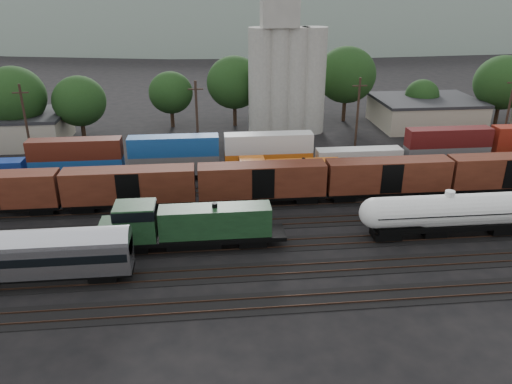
{
  "coord_description": "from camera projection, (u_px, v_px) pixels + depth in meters",
  "views": [
    {
      "loc": [
        -10.79,
        -49.54,
        24.86
      ],
      "look_at": [
        -5.43,
        2.0,
        3.0
      ],
      "focal_mm": 35.0,
      "sensor_mm": 36.0,
      "label": 1
    }
  ],
  "objects": [
    {
      "name": "distant_hills",
      "position": [
        260.0,
        63.0,
        304.63
      ],
      "size": [
        860.0,
        286.0,
        130.0
      ],
      "color": "#59665B",
      "rests_on": "ground"
    },
    {
      "name": "green_locomotive",
      "position": [
        183.0,
        225.0,
        49.16
      ],
      "size": [
        18.36,
        3.24,
        4.86
      ],
      "color": "black",
      "rests_on": "ground"
    },
    {
      "name": "tank_car_b",
      "position": [
        484.0,
        214.0,
        52.26
      ],
      "size": [
        15.62,
        2.8,
        4.09
      ],
      "color": "white",
      "rests_on": "ground"
    },
    {
      "name": "ground",
      "position": [
        306.0,
        221.0,
        56.09
      ],
      "size": [
        600.0,
        600.0,
        0.0
      ],
      "primitive_type": "plane",
      "color": "black"
    },
    {
      "name": "grain_silo",
      "position": [
        286.0,
        68.0,
        85.02
      ],
      "size": [
        13.4,
        5.0,
        29.0
      ],
      "color": "#9A988D",
      "rests_on": "ground"
    },
    {
      "name": "container_wall",
      "position": [
        170.0,
        159.0,
        67.25
      ],
      "size": [
        165.15,
        2.6,
        5.8
      ],
      "color": "black",
      "rests_on": "ground"
    },
    {
      "name": "industrial_sheds",
      "position": [
        304.0,
        119.0,
        88.03
      ],
      "size": [
        119.38,
        17.26,
        5.1
      ],
      "color": "#9E937F",
      "rests_on": "ground"
    },
    {
      "name": "boxcar_string",
      "position": [
        262.0,
        181.0,
        59.04
      ],
      "size": [
        138.2,
        2.9,
        4.2
      ],
      "color": "black",
      "rests_on": "ground"
    },
    {
      "name": "tree_band",
      "position": [
        299.0,
        87.0,
        88.81
      ],
      "size": [
        162.57,
        20.08,
        14.29
      ],
      "color": "black",
      "rests_on": "ground"
    },
    {
      "name": "utility_poles",
      "position": [
        278.0,
        118.0,
        73.84
      ],
      "size": [
        122.2,
        0.36,
        12.0
      ],
      "color": "black",
      "rests_on": "ground"
    },
    {
      "name": "tracks",
      "position": [
        306.0,
        221.0,
        56.07
      ],
      "size": [
        180.0,
        33.2,
        0.2
      ],
      "color": "black",
      "rests_on": "ground"
    },
    {
      "name": "passenger_coach",
      "position": [
        0.0,
        255.0,
        42.96
      ],
      "size": [
        22.35,
        2.76,
        5.07
      ],
      "color": "silver",
      "rests_on": "ground"
    },
    {
      "name": "tank_car_a",
      "position": [
        447.0,
        212.0,
        51.7
      ],
      "size": [
        18.69,
        3.35,
        4.9
      ],
      "color": "white",
      "rests_on": "ground"
    },
    {
      "name": "orange_locomotive",
      "position": [
        282.0,
        172.0,
        64.26
      ],
      "size": [
        15.85,
        2.64,
        3.96
      ],
      "color": "black",
      "rests_on": "ground"
    }
  ]
}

